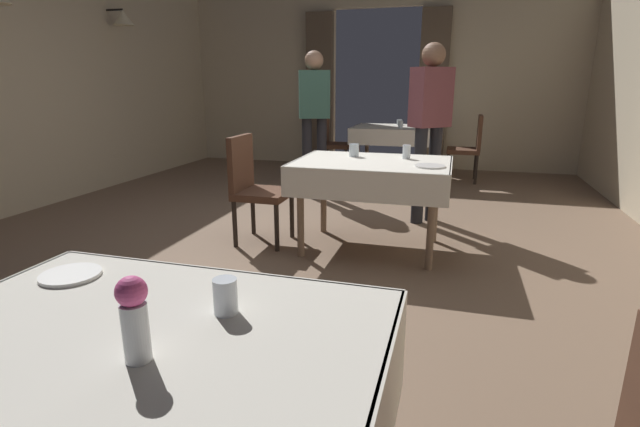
% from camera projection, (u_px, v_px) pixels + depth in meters
% --- Properties ---
extents(ground, '(10.08, 10.08, 0.00)m').
position_uv_depth(ground, '(294.00, 242.00, 4.17)').
color(ground, '#7A604C').
extents(wall_back, '(6.40, 0.27, 3.00)m').
position_uv_depth(wall_back, '(376.00, 73.00, 7.63)').
color(wall_back, beige).
rests_on(wall_back, ground).
extents(dining_table_near, '(1.27, 1.01, 0.75)m').
position_uv_depth(dining_table_near, '(128.00, 383.00, 1.17)').
color(dining_table_near, '#7A604C').
rests_on(dining_table_near, ground).
extents(dining_table_mid, '(1.25, 0.92, 0.75)m').
position_uv_depth(dining_table_mid, '(372.00, 172.00, 3.82)').
color(dining_table_mid, '#7A604C').
rests_on(dining_table_mid, ground).
extents(dining_table_far, '(1.25, 0.96, 0.75)m').
position_uv_depth(dining_table_far, '(397.00, 133.00, 6.77)').
color(dining_table_far, '#7A604C').
rests_on(dining_table_far, ground).
extents(chair_mid_left, '(0.45, 0.44, 0.93)m').
position_uv_depth(chair_mid_left, '(254.00, 184.00, 4.05)').
color(chair_mid_left, black).
rests_on(chair_mid_left, ground).
extents(chair_far_right, '(0.44, 0.44, 0.93)m').
position_uv_depth(chair_far_right, '(469.00, 145.00, 6.57)').
color(chair_far_right, black).
rests_on(chair_far_right, ground).
extents(chair_far_left, '(0.44, 0.44, 0.93)m').
position_uv_depth(chair_far_left, '(331.00, 140.00, 7.18)').
color(chair_far_left, black).
rests_on(chair_far_left, ground).
extents(flower_vase_near, '(0.07, 0.07, 0.21)m').
position_uv_depth(flower_vase_near, '(134.00, 316.00, 1.04)').
color(flower_vase_near, silver).
rests_on(flower_vase_near, dining_table_near).
extents(glass_near_b, '(0.07, 0.07, 0.10)m').
position_uv_depth(glass_near_b, '(225.00, 296.00, 1.28)').
color(glass_near_b, silver).
rests_on(glass_near_b, dining_table_near).
extents(plate_near_c, '(0.19, 0.19, 0.01)m').
position_uv_depth(plate_near_c, '(71.00, 275.00, 1.53)').
color(plate_near_c, white).
rests_on(plate_near_c, dining_table_near).
extents(plate_mid_a, '(0.23, 0.23, 0.01)m').
position_uv_depth(plate_mid_a, '(430.00, 166.00, 3.53)').
color(plate_mid_a, white).
rests_on(plate_mid_a, dining_table_mid).
extents(glass_mid_b, '(0.07, 0.07, 0.11)m').
position_uv_depth(glass_mid_b, '(407.00, 152.00, 3.89)').
color(glass_mid_b, silver).
rests_on(glass_mid_b, dining_table_mid).
extents(glass_mid_c, '(0.08, 0.08, 0.11)m').
position_uv_depth(glass_mid_c, '(354.00, 150.00, 4.01)').
color(glass_mid_c, silver).
rests_on(glass_mid_c, dining_table_mid).
extents(glass_far_a, '(0.08, 0.08, 0.08)m').
position_uv_depth(glass_far_a, '(399.00, 122.00, 7.02)').
color(glass_far_a, silver).
rests_on(glass_far_a, dining_table_far).
extents(glass_far_b, '(0.07, 0.07, 0.10)m').
position_uv_depth(glass_far_b, '(401.00, 124.00, 6.52)').
color(glass_far_b, silver).
rests_on(glass_far_b, dining_table_far).
extents(glass_far_c, '(0.07, 0.07, 0.12)m').
position_uv_depth(glass_far_c, '(431.00, 122.00, 6.88)').
color(glass_far_c, silver).
rests_on(glass_far_c, dining_table_far).
extents(person_waiter_by_doorway, '(0.41, 0.33, 1.72)m').
position_uv_depth(person_waiter_by_doorway, '(314.00, 112.00, 5.61)').
color(person_waiter_by_doorway, black).
rests_on(person_waiter_by_doorway, ground).
extents(person_diner_standing_aside, '(0.41, 0.41, 1.72)m').
position_uv_depth(person_diner_standing_aside, '(430.00, 119.00, 4.50)').
color(person_diner_standing_aside, black).
rests_on(person_diner_standing_aside, ground).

